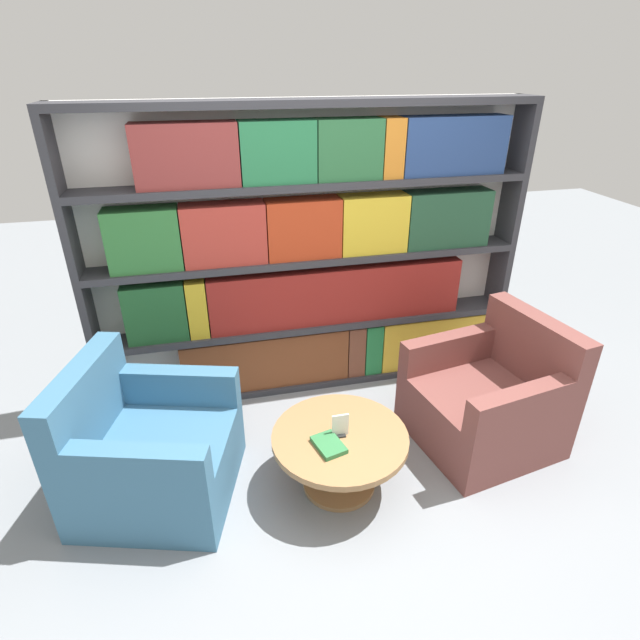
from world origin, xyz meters
TOP-DOWN VIEW (x-y plane):
  - ground_plane at (0.00, 0.00)m, footprint 14.00×14.00m
  - bookshelf at (0.05, 1.44)m, footprint 3.21×0.30m
  - armchair_left at (-1.19, 0.47)m, footprint 1.06×1.05m
  - armchair_right at (1.02, 0.46)m, footprint 0.99×0.97m
  - coffee_table at (-0.08, 0.25)m, footprint 0.81×0.81m
  - table_sign at (-0.08, 0.25)m, footprint 0.10×0.06m
  - stray_book at (-0.17, 0.17)m, footprint 0.19×0.23m

SIDE VIEW (x-z plane):
  - ground_plane at x=0.00m, z-range 0.00..0.00m
  - coffee_table at x=-0.08m, z-range 0.09..0.48m
  - armchair_left at x=-1.19m, z-range -0.14..0.74m
  - armchair_right at x=1.02m, z-range -0.14..0.74m
  - stray_book at x=-0.17m, z-range 0.40..0.43m
  - table_sign at x=-0.08m, z-range 0.38..0.53m
  - bookshelf at x=0.05m, z-range -0.03..2.12m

